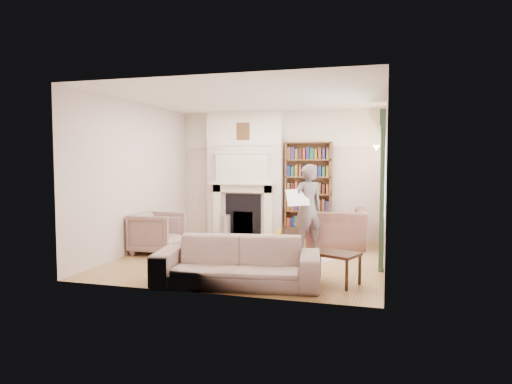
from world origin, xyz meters
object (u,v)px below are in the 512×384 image
(armchair_left, at_px, (157,233))
(man_reading, at_px, (308,209))
(bookcase, at_px, (308,186))
(sofa, at_px, (237,262))
(paraffin_heater, at_px, (225,228))
(armchair_reading, at_px, (335,228))
(coffee_table, at_px, (332,268))
(rocking_horse, at_px, (271,240))

(armchair_left, distance_m, man_reading, 2.82)
(bookcase, xyz_separation_m, sofa, (-0.36, -3.88, -0.85))
(paraffin_heater, bearing_deg, armchair_left, -115.05)
(sofa, bearing_deg, armchair_reading, 63.24)
(man_reading, relative_size, coffee_table, 2.36)
(armchair_left, bearing_deg, man_reading, -74.11)
(sofa, distance_m, rocking_horse, 2.48)
(bookcase, relative_size, rocking_horse, 3.87)
(bookcase, height_order, armchair_reading, bookcase)
(bookcase, xyz_separation_m, rocking_horse, (-0.49, -1.41, -0.96))
(armchair_left, xyz_separation_m, rocking_horse, (1.96, 0.81, -0.17))
(bookcase, xyz_separation_m, armchair_left, (-2.45, -2.22, -0.79))
(man_reading, relative_size, rocking_horse, 3.46)
(rocking_horse, bearing_deg, coffee_table, -51.25)
(paraffin_heater, xyz_separation_m, rocking_horse, (1.20, -0.80, -0.06))
(armchair_reading, distance_m, paraffin_heater, 2.37)
(sofa, xyz_separation_m, coffee_table, (1.26, 0.42, -0.10))
(coffee_table, bearing_deg, rocking_horse, 146.86)
(paraffin_heater, height_order, rocking_horse, paraffin_heater)
(armchair_left, relative_size, paraffin_heater, 1.52)
(bookcase, relative_size, armchair_reading, 1.56)
(armchair_left, distance_m, paraffin_heater, 1.79)
(sofa, distance_m, coffee_table, 1.33)
(armchair_reading, height_order, paraffin_heater, armchair_reading)
(armchair_left, distance_m, coffee_table, 3.58)
(armchair_left, relative_size, sofa, 0.37)
(man_reading, bearing_deg, paraffin_heater, -60.96)
(armchair_reading, height_order, rocking_horse, armchair_reading)
(armchair_reading, bearing_deg, sofa, 63.44)
(armchair_reading, distance_m, rocking_horse, 1.31)
(armchair_left, relative_size, coffee_table, 1.19)
(man_reading, height_order, coffee_table, man_reading)
(bookcase, distance_m, man_reading, 1.47)
(paraffin_heater, bearing_deg, man_reading, -22.83)
(sofa, height_order, paraffin_heater, sofa)
(man_reading, distance_m, coffee_table, 2.24)
(bookcase, xyz_separation_m, man_reading, (0.22, -1.41, -0.35))
(paraffin_heater, bearing_deg, sofa, -67.78)
(sofa, bearing_deg, armchair_left, 133.25)
(bookcase, distance_m, paraffin_heater, 2.01)
(man_reading, relative_size, paraffin_heater, 3.00)
(armchair_reading, relative_size, man_reading, 0.72)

